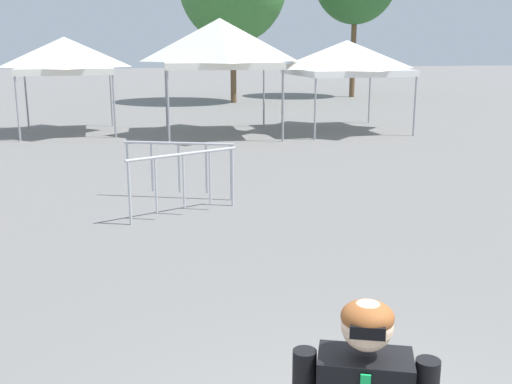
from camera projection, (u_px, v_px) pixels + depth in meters
canopy_tent_left_of_center at (65, 55)px, 19.48m from camera, size 3.13×3.13×3.04m
canopy_tent_far_left at (220, 43)px, 19.03m from camera, size 3.59×3.59×3.59m
canopy_tent_behind_center at (346, 58)px, 20.07m from camera, size 3.72×3.72×2.94m
crowd_barrier_by_lift at (179, 159)px, 11.52m from camera, size 2.00×0.73×1.08m
crowd_barrier_near_person at (184, 172)px, 10.39m from camera, size 1.91×0.97×1.08m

